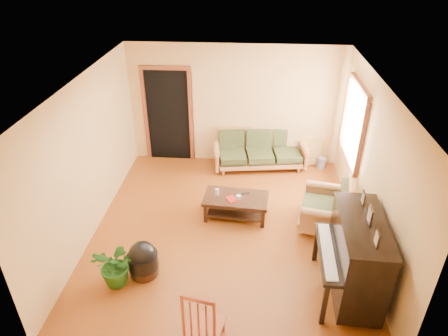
# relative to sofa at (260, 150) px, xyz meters

# --- Properties ---
(floor) EXTENTS (5.00, 5.00, 0.00)m
(floor) POSITION_rel_sofa_xyz_m (-0.57, -2.20, -0.42)
(floor) COLOR #642D0D
(floor) RESTS_ON ground
(doorway) EXTENTS (1.08, 0.16, 2.05)m
(doorway) POSITION_rel_sofa_xyz_m (-2.02, 0.28, 0.60)
(doorway) COLOR black
(doorway) RESTS_ON floor
(window) EXTENTS (0.12, 1.36, 1.46)m
(window) POSITION_rel_sofa_xyz_m (1.64, -0.90, 1.08)
(window) COLOR white
(window) RESTS_ON right_wall
(sofa) EXTENTS (2.06, 1.09, 0.84)m
(sofa) POSITION_rel_sofa_xyz_m (0.00, 0.00, 0.00)
(sofa) COLOR #A96E3E
(sofa) RESTS_ON floor
(coffee_table) EXTENTS (1.18, 0.71, 0.41)m
(coffee_table) POSITION_rel_sofa_xyz_m (-0.43, -1.82, -0.21)
(coffee_table) COLOR black
(coffee_table) RESTS_ON floor
(armchair) EXTENTS (1.04, 1.08, 0.92)m
(armchair) POSITION_rel_sofa_xyz_m (1.08, -1.98, 0.04)
(armchair) COLOR #A96E3E
(armchair) RESTS_ON floor
(piano) EXTENTS (0.87, 1.42, 1.23)m
(piano) POSITION_rel_sofa_xyz_m (1.30, -3.48, 0.19)
(piano) COLOR black
(piano) RESTS_ON floor
(footstool) EXTENTS (0.58, 0.58, 0.43)m
(footstool) POSITION_rel_sofa_xyz_m (-1.72, -3.36, -0.21)
(footstool) COLOR black
(footstool) RESTS_ON floor
(red_chair) EXTENTS (0.53, 0.56, 0.95)m
(red_chair) POSITION_rel_sofa_xyz_m (-0.68, -4.43, 0.05)
(red_chair) COLOR maroon
(red_chair) RESTS_ON floor
(leaning_frame) EXTENTS (0.44, 0.15, 0.58)m
(leaning_frame) POSITION_rel_sofa_xyz_m (1.14, 0.20, -0.13)
(leaning_frame) COLOR #B59A3C
(leaning_frame) RESTS_ON floor
(ceramic_crock) EXTENTS (0.24, 0.24, 0.24)m
(ceramic_crock) POSITION_rel_sofa_xyz_m (1.36, 0.09, -0.30)
(ceramic_crock) COLOR #33499B
(ceramic_crock) RESTS_ON floor
(potted_plant) EXTENTS (0.78, 0.74, 0.69)m
(potted_plant) POSITION_rel_sofa_xyz_m (-2.04, -3.58, -0.08)
(potted_plant) COLOR #205317
(potted_plant) RESTS_ON floor
(book) EXTENTS (0.24, 0.26, 0.02)m
(book) POSITION_rel_sofa_xyz_m (-0.56, -1.96, 0.00)
(book) COLOR maroon
(book) RESTS_ON coffee_table
(candle) EXTENTS (0.08, 0.08, 0.12)m
(candle) POSITION_rel_sofa_xyz_m (-0.76, -1.78, 0.05)
(candle) COLOR silver
(candle) RESTS_ON coffee_table
(glass_jar) EXTENTS (0.12, 0.12, 0.06)m
(glass_jar) POSITION_rel_sofa_xyz_m (-0.38, -1.86, 0.02)
(glass_jar) COLOR silver
(glass_jar) RESTS_ON coffee_table
(remote) EXTENTS (0.17, 0.08, 0.02)m
(remote) POSITION_rel_sofa_xyz_m (-0.26, -1.70, -0.00)
(remote) COLOR black
(remote) RESTS_ON coffee_table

